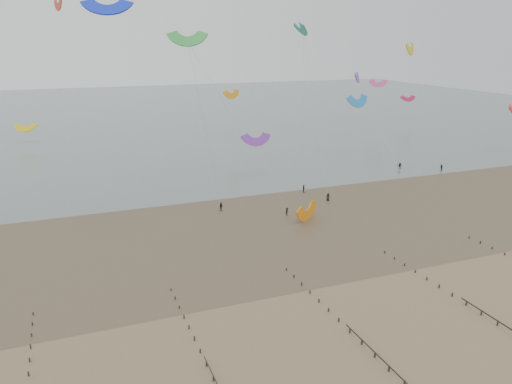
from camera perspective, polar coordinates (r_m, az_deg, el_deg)
ground at (r=66.97m, az=4.71°, el=-13.65°), size 500.00×500.00×0.00m
sea_and_shore at (r=94.99m, az=-6.63°, el=-4.16°), size 500.00×665.00×0.03m
kitesurfers at (r=117.40m, az=6.68°, el=0.43°), size 131.71×24.73×1.86m
grounded_kite at (r=99.32m, az=5.86°, el=-3.18°), size 8.69×8.34×3.78m
kites_airborne at (r=142.54m, az=-12.88°, el=11.38°), size 243.34×112.11×44.16m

